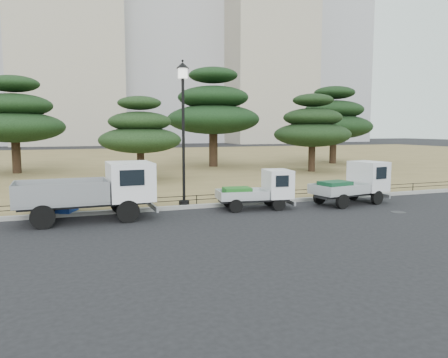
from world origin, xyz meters
name	(u,v)px	position (x,y,z in m)	size (l,w,h in m)	color
ground	(242,218)	(0.00, 0.00, 0.00)	(220.00, 220.00, 0.00)	black
lawn	(129,161)	(0.00, 30.60, 0.07)	(120.00, 56.00, 0.15)	olive
curb	(219,205)	(0.00, 2.60, 0.08)	(120.00, 0.25, 0.16)	gray
truck_large	(95,189)	(-5.34, 1.55, 1.20)	(4.97, 2.07, 2.15)	black
truck_kei_front	(260,190)	(1.49, 1.51, 0.83)	(3.30, 1.71, 1.67)	black
truck_kei_rear	(354,183)	(6.08, 1.22, 0.95)	(3.86, 2.12, 1.91)	black
street_lamp	(183,109)	(-1.53, 2.90, 4.25)	(0.54, 0.54, 6.07)	black
pipe_fence	(218,196)	(0.00, 2.75, 0.44)	(38.00, 0.04, 0.40)	black
tarp_pile	(58,203)	(-6.66, 3.00, 0.50)	(1.60, 1.41, 0.88)	#1538A3
manhole	(398,212)	(6.50, -1.20, 0.01)	(0.60, 0.60, 0.01)	#2D2D30
pine_west_near	(14,117)	(-9.65, 20.21, 4.26)	(7.12, 7.12, 7.12)	black
pine_center_left	(140,132)	(-1.72, 12.86, 3.24)	(5.26, 5.26, 5.35)	black
pine_center_right	(213,110)	(5.92, 20.71, 5.07)	(8.01, 8.01, 8.50)	black
pine_east_near	(312,127)	(11.56, 13.79, 3.57)	(5.87, 5.87, 5.92)	black
pine_east_far	(334,119)	(17.73, 20.04, 4.33)	(7.21, 7.21, 7.24)	black
tower_center_left	(64,13)	(-5.00, 85.00, 27.50)	(22.00, 20.00, 55.00)	#AAA08C
tower_east	(265,42)	(40.00, 82.00, 24.00)	(20.00, 18.00, 48.00)	#AAA08C
tower_far_east	(313,10)	(58.00, 90.00, 35.00)	(24.00, 20.00, 70.00)	#A0A0A5
radio_tower	(368,29)	(72.00, 85.00, 30.04)	(1.80, 1.80, 63.00)	#D83F33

